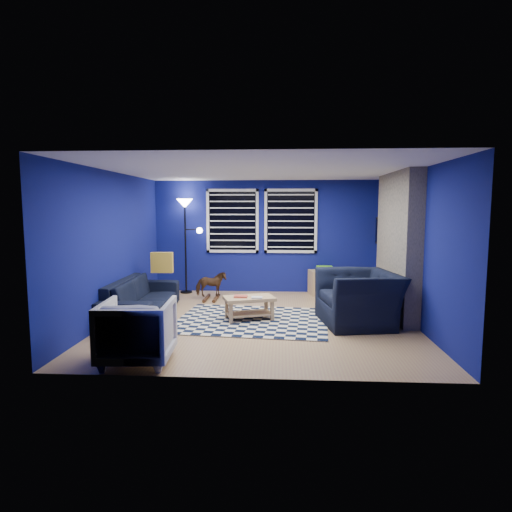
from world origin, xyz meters
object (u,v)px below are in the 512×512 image
Objects in this scene: tv at (382,231)px; cabinet at (324,282)px; floor_lamp at (186,216)px; rocking_horse at (211,284)px; armchair_bent at (137,331)px; coffee_table at (249,303)px; armchair_big at (359,298)px; sofa at (142,297)px.

tv is 1.63m from cabinet.
cabinet is 0.34× the size of floor_lamp.
tv is 3.73m from rocking_horse.
armchair_bent is 4.52m from floor_lamp.
coffee_table is (-2.64, -2.00, -1.11)m from tv.
armchair_big is (-0.83, -2.14, -0.97)m from tv.
armchair_bent is at bearing -133.47° from cabinet.
coffee_table is at bearing -97.28° from sofa.
sofa is 1.68× the size of armchair_big.
sofa is 2.50m from floor_lamp.
armchair_big is 2.41m from cabinet.
floor_lamp is (-3.36, 2.38, 1.28)m from armchair_big.
armchair_big is 1.40× the size of coffee_table.
armchair_bent is at bearing -85.45° from floor_lamp.
rocking_horse is 0.65× the size of coffee_table.
sofa is 2.35× the size of coffee_table.
tv is at bearing 37.15° from coffee_table.
tv is 1.16× the size of armchair_bent.
coffee_table is 3.08m from floor_lamp.
sofa is at bearing 127.66° from rocking_horse.
armchair_big reaches higher than sofa.
coffee_table is 0.45× the size of floor_lamp.
coffee_table is (-1.81, 0.14, -0.14)m from armchair_big.
tv is 0.48× the size of floor_lamp.
tv reaches higher than sofa.
coffee_table is (1.91, -0.19, -0.03)m from sofa.
armchair_big is at bearing -93.80° from cabinet.
armchair_big is (3.71, -0.33, 0.11)m from sofa.
armchair_bent is 1.21× the size of cabinet.
sofa reaches higher than coffee_table.
tv reaches higher than coffee_table.
tv is 1.63× the size of rocking_horse.
floor_lamp is (-1.56, 2.25, 1.42)m from coffee_table.
armchair_bent is at bearing -164.59° from sofa.
sofa is at bearing -160.16° from cabinet.
floor_lamp reaches higher than rocking_horse.
rocking_horse is 1.79m from coffee_table.
armchair_bent is 2.40m from coffee_table.
rocking_horse is at bearing -172.62° from tv.
coffee_table is (0.90, -1.54, -0.04)m from rocking_horse.
coffee_table is at bearing -134.88° from cabinet.
coffee_table is at bearing -103.80° from armchair_big.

